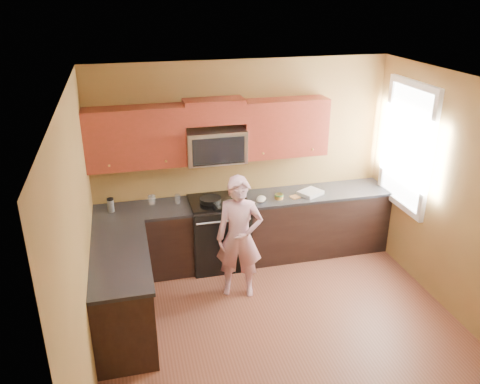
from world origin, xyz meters
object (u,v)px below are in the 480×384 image
object	(u,v)px
travel_mug	(111,212)
stove	(219,232)
butter_tub	(279,199)
woman	(239,238)
frying_pan	(210,202)
microwave	(216,161)

from	to	relation	value
travel_mug	stove	bearing A→B (deg)	-1.93
stove	butter_tub	size ratio (longest dim) A/B	8.28
woman	frying_pan	size ratio (longest dim) A/B	3.21
microwave	butter_tub	size ratio (longest dim) A/B	6.62
stove	microwave	xyz separation A→B (m)	(0.00, 0.12, 0.97)
microwave	woman	xyz separation A→B (m)	(0.10, -0.87, -0.68)
microwave	travel_mug	world-z (taller)	microwave
stove	woman	size ratio (longest dim) A/B	0.62
stove	travel_mug	bearing A→B (deg)	178.07
microwave	travel_mug	distance (m)	1.47
stove	frying_pan	world-z (taller)	frying_pan
frying_pan	butter_tub	size ratio (longest dim) A/B	4.18
woman	frying_pan	distance (m)	0.76
stove	travel_mug	distance (m)	1.44
stove	microwave	distance (m)	0.98
microwave	stove	bearing A→B (deg)	-90.00
microwave	frying_pan	distance (m)	0.54
travel_mug	woman	bearing A→B (deg)	-28.25
woman	butter_tub	bearing A→B (deg)	60.42
butter_tub	travel_mug	bearing A→B (deg)	176.55
woman	stove	bearing A→B (deg)	115.28
woman	butter_tub	size ratio (longest dim) A/B	13.40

